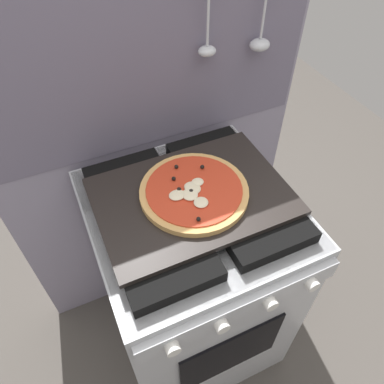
% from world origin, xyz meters
% --- Properties ---
extents(ground_plane, '(4.00, 4.00, 0.00)m').
position_xyz_m(ground_plane, '(0.00, 0.00, 0.00)').
color(ground_plane, '#4C4742').
extents(kitchen_backsplash, '(1.10, 0.09, 1.55)m').
position_xyz_m(kitchen_backsplash, '(0.00, 0.33, 0.79)').
color(kitchen_backsplash, gray).
rests_on(kitchen_backsplash, ground_plane).
extents(stove, '(0.60, 0.64, 0.90)m').
position_xyz_m(stove, '(-0.00, -0.00, 0.45)').
color(stove, '#B7BABF').
rests_on(stove, ground_plane).
extents(baking_tray, '(0.54, 0.38, 0.02)m').
position_xyz_m(baking_tray, '(0.00, 0.00, 0.91)').
color(baking_tray, black).
rests_on(baking_tray, stove).
extents(pizza_left, '(0.31, 0.31, 0.03)m').
position_xyz_m(pizza_left, '(0.01, 0.00, 0.93)').
color(pizza_left, tan).
rests_on(pizza_left, baking_tray).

